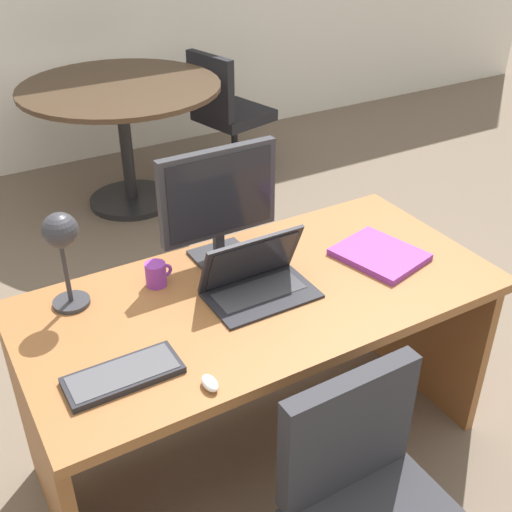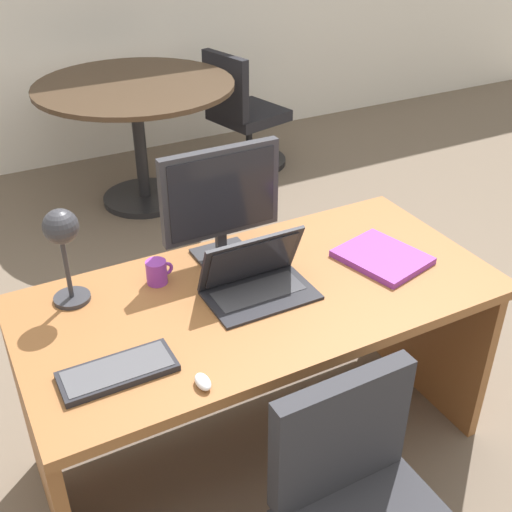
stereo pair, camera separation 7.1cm
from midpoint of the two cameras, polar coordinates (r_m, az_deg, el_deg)
ground at (r=3.72m, az=-11.93°, el=-1.24°), size 12.00×12.00×0.00m
desk at (r=2.31m, az=-1.00°, el=-7.08°), size 1.61×0.79×0.75m
monitor at (r=2.23m, az=-4.27°, el=5.18°), size 0.44×0.16×0.42m
laptop at (r=2.12m, az=-1.00°, el=-1.69°), size 0.36×0.23×0.21m
keyboard at (r=1.86m, az=-12.84°, el=-10.31°), size 0.33×0.14×0.02m
mouse at (r=1.79m, az=-5.30°, el=-11.23°), size 0.04×0.07×0.03m
desk_lamp at (r=2.03m, az=-17.85°, el=1.17°), size 0.12×0.14×0.35m
book at (r=2.36m, az=10.09°, el=0.12°), size 0.31×0.34×0.02m
coffee_mug at (r=2.19m, az=-9.78°, el=-1.61°), size 0.10×0.07×0.08m
meeting_table at (r=4.24m, az=-12.26°, el=12.13°), size 1.25×1.25×0.81m
meeting_chair_near at (r=4.82m, az=-2.92°, el=11.80°), size 0.57×0.56×0.86m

